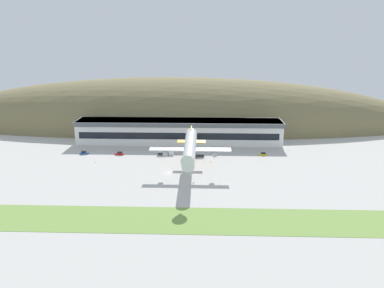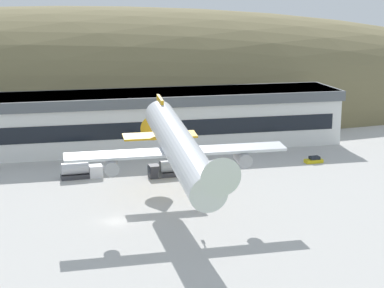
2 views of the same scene
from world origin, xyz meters
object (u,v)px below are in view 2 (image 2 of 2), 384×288
Objects in this scene: box_truck at (166,169)px; cargo_airplane at (179,147)px; traffic_cone_0 at (207,185)px; terminal_building at (98,118)px; service_car_1 at (314,160)px; fuel_truck at (81,171)px.

cargo_airplane is at bearing -96.05° from box_truck.
cargo_airplane is 85.55× the size of traffic_cone_0.
terminal_building is at bearing 98.93° from cargo_airplane.
cargo_airplane is 7.14× the size of box_truck.
fuel_truck reaches higher than service_car_1.
fuel_truck is at bearing 170.92° from box_truck.
terminal_building is 24.85m from fuel_truck.
fuel_truck is at bearing 115.11° from cargo_airplane.
cargo_airplane reaches higher than box_truck.
box_truck is (11.24, -26.15, -6.01)m from terminal_building.
terminal_building is 2.37× the size of cargo_airplane.
service_car_1 is at bearing -26.73° from terminal_building.
cargo_airplane is at bearing -140.12° from service_car_1.
box_truck is at bearing 83.95° from cargo_airplane.
terminal_building is at bearing 113.27° from box_truck.
service_car_1 is (44.97, -22.65, -6.98)m from terminal_building.
traffic_cone_0 is (9.33, 18.32, -12.32)m from cargo_airplane.
cargo_airplane reaches higher than service_car_1.
traffic_cone_0 is (6.46, -8.77, -1.27)m from box_truck.
service_car_1 is (36.60, 30.58, -12.02)m from cargo_airplane.
service_car_1 is at bearing 39.88° from cargo_airplane.
traffic_cone_0 is at bearing -155.79° from service_car_1.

